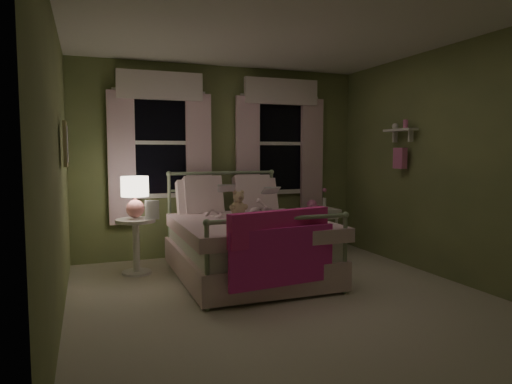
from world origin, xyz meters
name	(u,v)px	position (x,y,z in m)	size (l,w,h in m)	color
room_shell	(283,165)	(0.00, 0.00, 1.30)	(4.20, 4.20, 4.20)	beige
bed	(245,243)	(-0.08, 0.89, 0.38)	(1.58, 2.04, 1.18)	white
pink_throw	(281,239)	(-0.08, -0.14, 0.61)	(1.10, 0.33, 0.71)	#FD3197
child_left	(212,194)	(-0.36, 1.31, 0.93)	(0.26, 0.17, 0.71)	#F7D1DD
child_right	(255,192)	(0.20, 1.31, 0.93)	(0.35, 0.27, 0.73)	#F7D1DD
book_left	(218,192)	(-0.36, 1.06, 0.96)	(0.20, 0.27, 0.03)	beige
book_right	(263,194)	(0.20, 1.06, 0.92)	(0.20, 0.27, 0.02)	beige
teddy_bear	(238,205)	(-0.08, 1.15, 0.79)	(0.23, 0.19, 0.31)	tan
nightstand_left	(136,238)	(-1.25, 1.41, 0.42)	(0.46, 0.46, 0.65)	white
table_lamp	(135,193)	(-1.25, 1.41, 0.95)	(0.32, 0.32, 0.48)	pink
book_nightstand	(145,219)	(-1.15, 1.33, 0.66)	(0.16, 0.22, 0.02)	beige
nightstand_right	(318,216)	(1.20, 1.52, 0.55)	(0.50, 0.40, 0.64)	white
pink_toy	(312,205)	(1.10, 1.51, 0.71)	(0.14, 0.18, 0.14)	pink
bud_vase	(324,198)	(1.32, 1.57, 0.79)	(0.06, 0.06, 0.28)	white
window_left	(161,137)	(-0.85, 2.03, 1.62)	(1.34, 0.13, 1.96)	black
window_right	(280,138)	(0.85, 2.03, 1.62)	(1.34, 0.13, 1.96)	black
wall_shelf	(400,144)	(1.90, 0.70, 1.52)	(0.15, 0.50, 0.60)	white
framed_picture	(66,144)	(-1.95, 0.60, 1.50)	(0.03, 0.32, 0.42)	beige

